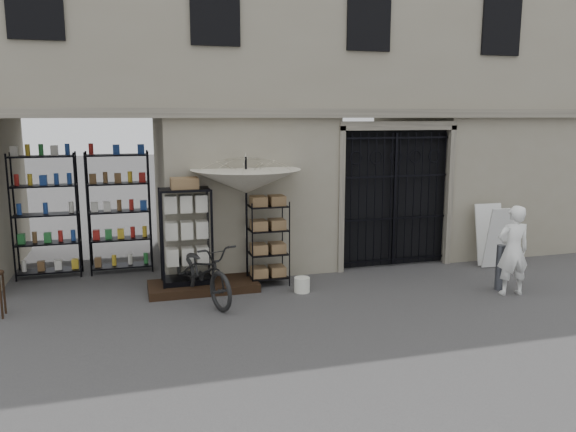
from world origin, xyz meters
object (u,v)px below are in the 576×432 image
object	(u,v)px
market_umbrella	(246,175)
easel_sign	(495,236)
wire_rack	(268,244)
white_bucket	(302,285)
bicycle	(204,300)
shopkeeper	(510,294)
steel_bollard	(500,268)
display_cabinet	(186,241)

from	to	relation	value
market_umbrella	easel_sign	bearing A→B (deg)	-2.67
wire_rack	easel_sign	xyz separation A→B (m)	(4.95, -0.12, -0.12)
wire_rack	market_umbrella	bearing A→B (deg)	144.23
white_bucket	wire_rack	bearing A→B (deg)	126.08
bicycle	shopkeeper	xyz separation A→B (m)	(5.42, -1.17, 0.00)
white_bucket	bicycle	xyz separation A→B (m)	(-1.81, 0.01, -0.14)
bicycle	steel_bollard	bearing A→B (deg)	-28.94
easel_sign	market_umbrella	bearing A→B (deg)	-179.09
wire_rack	shopkeeper	world-z (taller)	wire_rack
wire_rack	white_bucket	xyz separation A→B (m)	(0.48, -0.66, -0.66)
display_cabinet	market_umbrella	xyz separation A→B (m)	(1.15, 0.11, 1.17)
display_cabinet	market_umbrella	size ratio (longest dim) A/B	0.65
display_cabinet	steel_bollard	size ratio (longest dim) A/B	2.23
steel_bollard	easel_sign	size ratio (longest dim) A/B	0.65
shopkeeper	bicycle	bearing A→B (deg)	-3.97
display_cabinet	easel_sign	bearing A→B (deg)	-13.92
wire_rack	market_umbrella	size ratio (longest dim) A/B	0.55
market_umbrella	steel_bollard	distance (m)	5.03
bicycle	steel_bollard	size ratio (longest dim) A/B	2.37
display_cabinet	steel_bollard	xyz separation A→B (m)	(5.59, -1.56, -0.51)
wire_rack	steel_bollard	xyz separation A→B (m)	(4.05, -1.54, -0.37)
display_cabinet	wire_rack	xyz separation A→B (m)	(1.53, -0.02, -0.14)
steel_bollard	shopkeeper	distance (m)	0.51
shopkeeper	display_cabinet	bearing A→B (deg)	-9.87
steel_bollard	shopkeeper	xyz separation A→B (m)	(0.04, -0.28, -0.43)
wire_rack	market_umbrella	world-z (taller)	market_umbrella
bicycle	steel_bollard	distance (m)	5.47
wire_rack	shopkeeper	xyz separation A→B (m)	(4.09, -1.81, -0.80)
market_umbrella	shopkeeper	distance (m)	5.31
easel_sign	white_bucket	bearing A→B (deg)	-169.55
wire_rack	market_umbrella	xyz separation A→B (m)	(-0.38, 0.13, 1.32)
display_cabinet	bicycle	xyz separation A→B (m)	(0.20, -0.66, -0.94)
display_cabinet	white_bucket	world-z (taller)	display_cabinet
market_umbrella	bicycle	distance (m)	2.44
market_umbrella	steel_bollard	xyz separation A→B (m)	(4.43, -1.67, -1.69)
display_cabinet	wire_rack	world-z (taller)	display_cabinet
market_umbrella	shopkeeper	size ratio (longest dim) A/B	1.80
white_bucket	easel_sign	world-z (taller)	easel_sign
wire_rack	market_umbrella	distance (m)	1.38
bicycle	display_cabinet	bearing A→B (deg)	87.33
market_umbrella	easel_sign	distance (m)	5.53
display_cabinet	easel_sign	size ratio (longest dim) A/B	1.46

